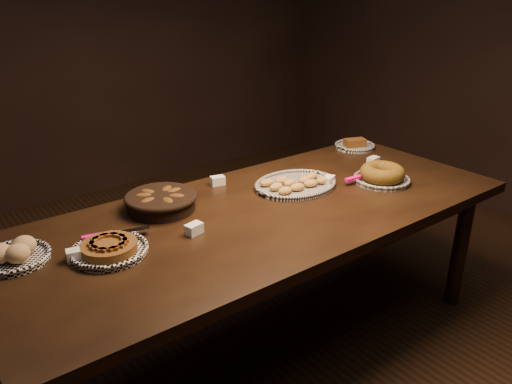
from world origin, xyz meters
TOP-DOWN VIEW (x-y plane):
  - ground at (0.00, 0.00)m, footprint 5.00×5.00m
  - buffet_table at (0.00, 0.00)m, footprint 2.40×1.00m
  - apple_tart_plate at (-0.72, 0.04)m, footprint 0.35×0.29m
  - madeleine_platter at (0.29, 0.11)m, footprint 0.44×0.36m
  - bundt_cake_plate at (0.69, -0.10)m, footprint 0.34×0.30m
  - croissant_basket at (-0.37, 0.28)m, footprint 0.39×0.39m
  - bread_roll_plate at (-1.02, 0.19)m, footprint 0.26×0.26m
  - loaf_plate at (1.02, 0.38)m, footprint 0.25×0.25m
  - tent_cards at (0.02, 0.11)m, footprint 1.78×0.46m

SIDE VIEW (x-z plane):
  - ground at x=0.00m, z-range 0.00..0.00m
  - buffet_table at x=0.00m, z-range 0.30..1.05m
  - madeleine_platter at x=0.29m, z-range 0.74..0.79m
  - loaf_plate at x=1.02m, z-range 0.74..0.80m
  - apple_tart_plate at x=-0.72m, z-range 0.74..0.80m
  - tent_cards at x=0.02m, z-range 0.75..0.79m
  - bread_roll_plate at x=-1.02m, z-range 0.74..0.82m
  - bundt_cake_plate at x=0.69m, z-range 0.74..0.83m
  - croissant_basket at x=-0.37m, z-range 0.76..0.84m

